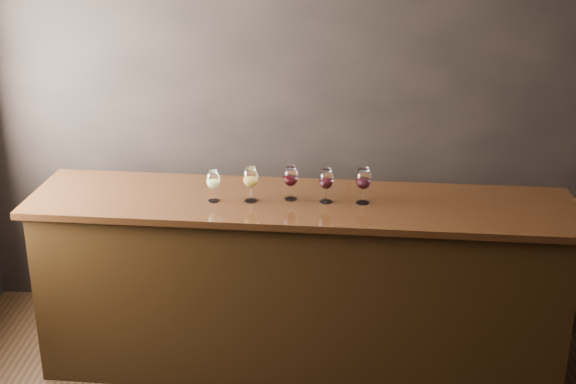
{
  "coord_description": "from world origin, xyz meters",
  "views": [
    {
      "loc": [
        -0.11,
        -3.0,
        2.9
      ],
      "look_at": [
        -0.31,
        1.38,
        1.19
      ],
      "focal_mm": 50.0,
      "sensor_mm": 36.0,
      "label": 1
    }
  ],
  "objects_px": {
    "glass_red_b": "(326,180)",
    "glass_red_c": "(363,180)",
    "bar_counter": "(299,289)",
    "glass_white": "(213,181)",
    "back_bar_shelf": "(424,263)",
    "glass_amber": "(250,178)",
    "glass_red_a": "(291,177)"
  },
  "relations": [
    {
      "from": "back_bar_shelf",
      "to": "glass_white",
      "type": "xyz_separation_m",
      "value": [
        -1.35,
        -0.69,
        0.84
      ]
    },
    {
      "from": "bar_counter",
      "to": "glass_white",
      "type": "relative_size",
      "value": 16.54
    },
    {
      "from": "glass_white",
      "to": "glass_red_b",
      "type": "bearing_deg",
      "value": 1.57
    },
    {
      "from": "bar_counter",
      "to": "glass_amber",
      "type": "distance_m",
      "value": 0.78
    },
    {
      "from": "glass_amber",
      "to": "glass_red_a",
      "type": "relative_size",
      "value": 1.02
    },
    {
      "from": "glass_red_c",
      "to": "bar_counter",
      "type": "bearing_deg",
      "value": 176.0
    },
    {
      "from": "bar_counter",
      "to": "glass_red_b",
      "type": "distance_m",
      "value": 0.74
    },
    {
      "from": "glass_amber",
      "to": "glass_red_c",
      "type": "xyz_separation_m",
      "value": [
        0.66,
        0.0,
        0.0
      ]
    },
    {
      "from": "bar_counter",
      "to": "glass_red_c",
      "type": "distance_m",
      "value": 0.82
    },
    {
      "from": "glass_white",
      "to": "glass_red_c",
      "type": "relative_size",
      "value": 0.88
    },
    {
      "from": "back_bar_shelf",
      "to": "glass_red_c",
      "type": "relative_size",
      "value": 10.89
    },
    {
      "from": "bar_counter",
      "to": "glass_red_a",
      "type": "height_order",
      "value": "glass_red_a"
    },
    {
      "from": "glass_white",
      "to": "glass_red_a",
      "type": "bearing_deg",
      "value": 6.26
    },
    {
      "from": "back_bar_shelf",
      "to": "glass_red_a",
      "type": "relative_size",
      "value": 11.43
    },
    {
      "from": "glass_white",
      "to": "glass_amber",
      "type": "relative_size",
      "value": 0.9
    },
    {
      "from": "back_bar_shelf",
      "to": "glass_amber",
      "type": "xyz_separation_m",
      "value": [
        -1.13,
        -0.68,
        0.85
      ]
    },
    {
      "from": "bar_counter",
      "to": "glass_red_c",
      "type": "relative_size",
      "value": 14.53
    },
    {
      "from": "bar_counter",
      "to": "glass_red_b",
      "type": "height_order",
      "value": "glass_red_b"
    },
    {
      "from": "glass_white",
      "to": "glass_amber",
      "type": "distance_m",
      "value": 0.22
    },
    {
      "from": "glass_red_a",
      "to": "glass_red_c",
      "type": "xyz_separation_m",
      "value": [
        0.42,
        -0.04,
        0.01
      ]
    },
    {
      "from": "bar_counter",
      "to": "glass_white",
      "type": "bearing_deg",
      "value": -172.3
    },
    {
      "from": "bar_counter",
      "to": "glass_amber",
      "type": "height_order",
      "value": "glass_amber"
    },
    {
      "from": "glass_red_b",
      "to": "glass_red_c",
      "type": "relative_size",
      "value": 0.95
    },
    {
      "from": "glass_amber",
      "to": "glass_red_a",
      "type": "height_order",
      "value": "glass_amber"
    },
    {
      "from": "glass_white",
      "to": "glass_red_b",
      "type": "height_order",
      "value": "glass_red_b"
    },
    {
      "from": "glass_red_b",
      "to": "bar_counter",
      "type": "bearing_deg",
      "value": 172.84
    },
    {
      "from": "bar_counter",
      "to": "glass_amber",
      "type": "bearing_deg",
      "value": -171.18
    },
    {
      "from": "bar_counter",
      "to": "glass_red_a",
      "type": "relative_size",
      "value": 15.25
    },
    {
      "from": "glass_red_a",
      "to": "glass_red_b",
      "type": "bearing_deg",
      "value": -8.56
    },
    {
      "from": "back_bar_shelf",
      "to": "glass_red_b",
      "type": "height_order",
      "value": "glass_red_b"
    },
    {
      "from": "glass_white",
      "to": "glass_red_a",
      "type": "relative_size",
      "value": 0.92
    },
    {
      "from": "glass_white",
      "to": "back_bar_shelf",
      "type": "bearing_deg",
      "value": 27.04
    }
  ]
}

